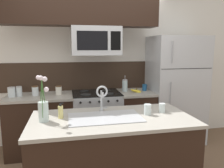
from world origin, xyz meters
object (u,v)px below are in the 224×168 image
stove_range (97,120)px  storage_jar_tall (12,92)px  storage_jar_squat (59,90)px  french_press (125,85)px  microwave (96,41)px  storage_jar_medium (19,91)px  banana_bunch (136,91)px  coffee_tin (145,87)px  sink_faucet (102,95)px  storage_jar_short (35,91)px  dish_soap_bottle (61,112)px  drinking_glass (148,109)px  refrigerator (175,90)px  flower_vase (43,109)px  spare_glass (162,108)px

stove_range → storage_jar_tall: 1.37m
storage_jar_squat → french_press: bearing=2.4°
microwave → storage_jar_medium: bearing=178.4°
banana_bunch → coffee_tin: 0.21m
storage_jar_tall → sink_faucet: (1.19, -1.03, 0.13)m
storage_jar_medium → storage_jar_short: (0.23, 0.01, -0.00)m
storage_jar_tall → microwave: bearing=-1.0°
stove_range → sink_faucet: (-0.07, -1.03, 0.65)m
storage_jar_medium → dish_soap_bottle: (0.64, -1.18, -0.01)m
coffee_tin → dish_soap_bottle: (-1.36, -1.22, 0.01)m
storage_jar_medium → drinking_glass: size_ratio=1.30×
storage_jar_tall → storage_jar_squat: (0.68, 0.01, -0.00)m
refrigerator → drinking_glass: refrigerator is taller
microwave → dish_soap_bottle: size_ratio=4.51×
refrigerator → storage_jar_short: 2.32m
dish_soap_bottle → flower_vase: flower_vase is taller
banana_bunch → dish_soap_bottle: (-1.18, -1.11, 0.05)m
banana_bunch → sink_faucet: size_ratio=0.62×
storage_jar_medium → banana_bunch: bearing=-2.3°
refrigerator → storage_jar_squat: 1.97m
dish_soap_bottle → drinking_glass: size_ratio=1.42×
coffee_tin → sink_faucet: 1.42m
microwave → storage_jar_medium: microwave is taller
storage_jar_tall → flower_vase: bearing=-65.0°
storage_jar_tall → coffee_tin: storage_jar_tall is taller
coffee_tin → drinking_glass: drinking_glass is taller
storage_jar_tall → french_press: (1.76, 0.06, 0.03)m
stove_range → sink_faucet: 1.22m
storage_jar_medium → drinking_glass: bearing=-38.6°
storage_jar_medium → coffee_tin: 2.00m
dish_soap_bottle → storage_jar_squat: bearing=92.8°
storage_jar_medium → storage_jar_short: bearing=2.1°
dish_soap_bottle → flower_vase: (-0.16, -0.06, 0.06)m
storage_jar_short → french_press: (1.43, 0.04, 0.02)m
microwave → storage_jar_short: 1.20m
storage_jar_tall → sink_faucet: sink_faucet is taller
stove_range → flower_vase: size_ratio=1.97×
banana_bunch → french_press: size_ratio=0.72×
refrigerator → storage_jar_squat: size_ratio=12.90×
dish_soap_bottle → storage_jar_short: bearing=108.9°
sink_faucet → spare_glass: sink_faucet is taller
stove_range → refrigerator: (1.39, 0.02, 0.45)m
drinking_glass → flower_vase: bearing=-180.0°
storage_jar_squat → drinking_glass: storage_jar_squat is taller
storage_jar_medium → sink_faucet: size_ratio=0.50×
storage_jar_tall → coffee_tin: bearing=1.3°
storage_jar_tall → banana_bunch: 1.92m
refrigerator → dish_soap_bottle: size_ratio=11.04×
sink_faucet → refrigerator: bearing=35.8°
drinking_glass → french_press: bearing=86.0°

